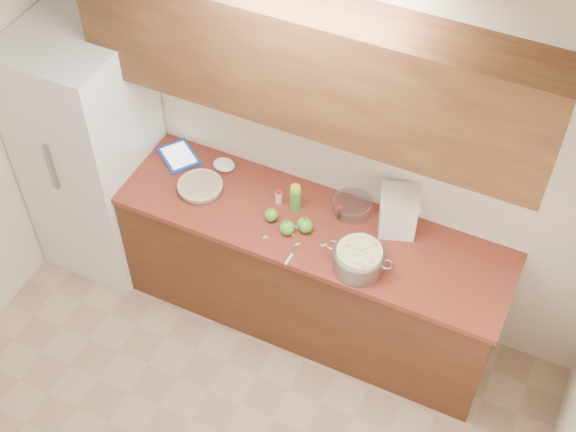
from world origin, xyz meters
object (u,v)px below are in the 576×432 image
at_px(pie, 200,186).
at_px(tablet, 179,156).
at_px(flour_canister, 398,212).
at_px(colander, 359,259).

relative_size(pie, tablet, 0.87).
bearing_deg(tablet, pie, 0.28).
bearing_deg(pie, flour_canister, 10.32).
bearing_deg(pie, colander, -7.96).
xyz_separation_m(colander, tablet, (-1.37, 0.34, -0.06)).
distance_m(colander, flour_canister, 0.39).
bearing_deg(colander, pie, 172.04).
distance_m(flour_canister, tablet, 1.47).
bearing_deg(pie, tablet, 144.57).
relative_size(colander, tablet, 1.18).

